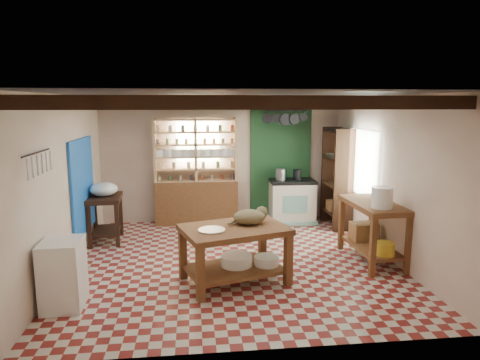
{
  "coord_description": "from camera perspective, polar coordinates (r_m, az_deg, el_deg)",
  "views": [
    {
      "loc": [
        -0.62,
        -6.43,
        2.46
      ],
      "look_at": [
        0.14,
        0.3,
        1.26
      ],
      "focal_mm": 32.0,
      "sensor_mm": 36.0,
      "label": 1
    }
  ],
  "objects": [
    {
      "name": "window_back",
      "position": [
        8.94,
        -5.64,
        5.15
      ],
      "size": [
        0.9,
        0.02,
        0.8
      ],
      "primitive_type": "cube",
      "color": "#B6CAB3",
      "rests_on": "wall_back"
    },
    {
      "name": "steel_tray",
      "position": [
        5.75,
        -3.79,
        -6.68
      ],
      "size": [
        0.45,
        0.45,
        0.02
      ],
      "primitive_type": "cylinder",
      "rotation": [
        0.0,
        0.0,
        0.3
      ],
      "color": "#A4A5AC",
      "rests_on": "work_table"
    },
    {
      "name": "shelving_unit",
      "position": [
        8.84,
        -5.88,
        1.17
      ],
      "size": [
        1.7,
        0.34,
        2.2
      ],
      "primitive_type": "cube",
      "color": "#DAAD7E",
      "rests_on": "floor"
    },
    {
      "name": "basin_small",
      "position": [
        6.18,
        3.54,
        -10.68
      ],
      "size": [
        0.44,
        0.44,
        0.12
      ],
      "primitive_type": "cylinder",
      "rotation": [
        0.0,
        0.0,
        0.3
      ],
      "color": "white",
      "rests_on": "work_table"
    },
    {
      "name": "tall_rack",
      "position": [
        8.85,
        12.82,
        0.32
      ],
      "size": [
        0.4,
        0.86,
        2.0
      ],
      "primitive_type": "cube",
      "color": "#351E12",
      "rests_on": "floor"
    },
    {
      "name": "window_right",
      "position": [
        8.12,
        16.11,
        2.17
      ],
      "size": [
        0.02,
        1.3,
        1.2
      ],
      "primitive_type": "cube",
      "color": "#B6CAB3",
      "rests_on": "wall_right"
    },
    {
      "name": "wall_front",
      "position": [
        4.14,
        2.5,
        -6.23
      ],
      "size": [
        5.0,
        0.04,
        2.6
      ],
      "primitive_type": "cube",
      "color": "beige",
      "rests_on": "floor"
    },
    {
      "name": "green_wall_patch",
      "position": [
        9.17,
        5.41,
        2.45
      ],
      "size": [
        1.3,
        0.04,
        2.3
      ],
      "primitive_type": "cube",
      "color": "#1B4423",
      "rests_on": "wall_back"
    },
    {
      "name": "yellow_tub",
      "position": [
        6.76,
        18.81,
        -8.67
      ],
      "size": [
        0.28,
        0.28,
        0.2
      ],
      "primitive_type": "cylinder",
      "rotation": [
        0.0,
        0.0,
        0.03
      ],
      "color": "gold",
      "rests_on": "right_counter"
    },
    {
      "name": "basin_large",
      "position": [
        6.14,
        -0.48,
        -10.65
      ],
      "size": [
        0.55,
        0.55,
        0.15
      ],
      "primitive_type": "cylinder",
      "rotation": [
        0.0,
        0.0,
        0.3
      ],
      "color": "white",
      "rests_on": "work_table"
    },
    {
      "name": "kettle_left",
      "position": [
        8.89,
        5.44,
        0.75
      ],
      "size": [
        0.21,
        0.21,
        0.23
      ],
      "primitive_type": "cylinder",
      "rotation": [
        0.0,
        0.0,
        -0.03
      ],
      "color": "#A4A5AC",
      "rests_on": "stove"
    },
    {
      "name": "wall_back",
      "position": [
        9.02,
        -2.42,
        2.68
      ],
      "size": [
        5.0,
        0.04,
        2.6
      ],
      "primitive_type": "cube",
      "color": "beige",
      "rests_on": "floor"
    },
    {
      "name": "stove",
      "position": [
        9.05,
        6.94,
        -2.81
      ],
      "size": [
        0.95,
        0.65,
        0.91
      ],
      "primitive_type": "cube",
      "rotation": [
        0.0,
        0.0,
        -0.03
      ],
      "color": "#EFE2CF",
      "rests_on": "floor"
    },
    {
      "name": "cat",
      "position": [
        6.03,
        1.26,
        -4.94
      ],
      "size": [
        0.56,
        0.52,
        0.21
      ],
      "primitive_type": "ellipsoid",
      "rotation": [
        0.0,
        0.0,
        0.47
      ],
      "color": "olive",
      "rests_on": "work_table"
    },
    {
      "name": "white_cabinet",
      "position": [
        5.76,
        -22.54,
        -11.5
      ],
      "size": [
        0.48,
        0.57,
        0.84
      ],
      "primitive_type": "cube",
      "rotation": [
        0.0,
        0.0,
        0.03
      ],
      "color": "white",
      "rests_on": "floor"
    },
    {
      "name": "floor",
      "position": [
        6.91,
        -0.85,
        -10.87
      ],
      "size": [
        5.0,
        5.0,
        0.02
      ],
      "primitive_type": "cube",
      "color": "maroon",
      "rests_on": "ground"
    },
    {
      "name": "wall_right",
      "position": [
        7.24,
        19.22,
        0.28
      ],
      "size": [
        0.04,
        5.0,
        2.6
      ],
      "primitive_type": "cube",
      "color": "beige",
      "rests_on": "floor"
    },
    {
      "name": "wall_left",
      "position": [
        6.8,
        -22.36,
        -0.53
      ],
      "size": [
        0.04,
        5.0,
        2.6
      ],
      "primitive_type": "cube",
      "color": "beige",
      "rests_on": "floor"
    },
    {
      "name": "wicker_basket",
      "position": [
        7.39,
        16.2,
        -6.58
      ],
      "size": [
        0.42,
        0.34,
        0.28
      ],
      "primitive_type": "cube",
      "rotation": [
        0.0,
        0.0,
        0.03
      ],
      "color": "olive",
      "rests_on": "right_counter"
    },
    {
      "name": "ceiling",
      "position": [
        6.46,
        -0.91,
        11.3
      ],
      "size": [
        5.0,
        5.0,
        0.02
      ],
      "primitive_type": "cube",
      "color": "#454449",
      "rests_on": "wall_back"
    },
    {
      "name": "right_counter",
      "position": [
        7.1,
        17.22,
        -6.61
      ],
      "size": [
        0.71,
        1.35,
        0.96
      ],
      "primitive_type": "cube",
      "rotation": [
        0.0,
        0.0,
        0.03
      ],
      "color": "brown",
      "rests_on": "floor"
    },
    {
      "name": "ceiling_beams",
      "position": [
        6.46,
        -0.91,
        10.24
      ],
      "size": [
        5.0,
        3.8,
        0.15
      ],
      "primitive_type": "cube",
      "color": "#351E12",
      "rests_on": "ceiling"
    },
    {
      "name": "prep_table",
      "position": [
        8.12,
        -17.48,
        -4.95
      ],
      "size": [
        0.63,
        0.87,
        0.84
      ],
      "primitive_type": "cube",
      "rotation": [
        0.0,
        0.0,
        0.07
      ],
      "color": "#351E12",
      "rests_on": "floor"
    },
    {
      "name": "enamel_bowl",
      "position": [
        8.0,
        -17.69,
        -1.18
      ],
      "size": [
        0.52,
        0.52,
        0.24
      ],
      "primitive_type": "ellipsoid",
      "rotation": [
        0.0,
        0.0,
        0.07
      ],
      "color": "white",
      "rests_on": "prep_table"
    },
    {
      "name": "blue_wall_patch",
      "position": [
        7.68,
        -20.24,
        -0.76
      ],
      "size": [
        0.04,
        1.4,
        1.6
      ],
      "primitive_type": "cube",
      "color": "blue",
      "rests_on": "wall_left"
    },
    {
      "name": "utensil_rail",
      "position": [
        5.58,
        -25.41,
        2.07
      ],
      "size": [
        0.06,
        0.9,
        0.28
      ],
      "primitive_type": "cube",
      "color": "black",
      "rests_on": "wall_left"
    },
    {
      "name": "white_bucket",
      "position": [
        6.62,
        18.4,
        -2.22
      ],
      "size": [
        0.32,
        0.32,
        0.31
      ],
      "primitive_type": "cylinder",
      "rotation": [
        0.0,
        0.0,
        0.03
      ],
      "color": "white",
      "rests_on": "right_counter"
    },
    {
      "name": "kettle_right",
      "position": [
        8.96,
        7.64,
        0.72
      ],
      "size": [
        0.18,
        0.18,
        0.22
      ],
      "primitive_type": "cylinder",
      "rotation": [
        0.0,
        0.0,
        -0.03
      ],
      "color": "black",
      "rests_on": "stove"
    },
    {
      "name": "work_table",
      "position": [
        6.05,
        -0.74,
        -9.89
      ],
      "size": [
        1.62,
        1.31,
        0.8
      ],
      "primitive_type": "cube",
      "rotation": [
        0.0,
        0.0,
        0.3
      ],
      "color": "brown",
      "rests_on": "floor"
    },
    {
      "name": "pot_rack",
      "position": [
        8.69,
        6.09,
        8.17
      ],
      "size": [
        0.86,
        0.12,
        0.36
      ],
      "primitive_type": "cube",
      "color": "black",
      "rests_on": "ceiling"
    }
  ]
}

